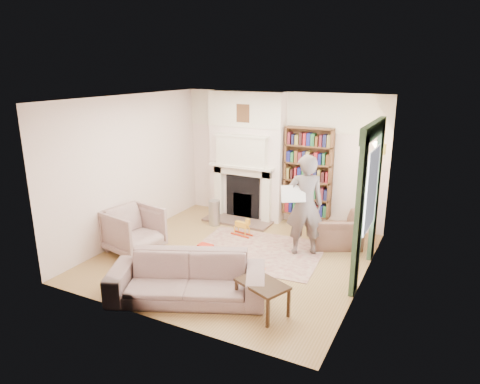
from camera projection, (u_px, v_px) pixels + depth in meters
The scene contains 25 objects.
floor at pixel (234, 256), 7.72m from camera, with size 4.50×4.50×0.00m, color olive.
ceiling at pixel (233, 98), 6.93m from camera, with size 4.50×4.50×0.00m, color white.
wall_back at pixel (282, 158), 9.25m from camera, with size 4.50×4.50×0.00m, color white.
wall_front at pixel (151, 223), 5.39m from camera, with size 4.50×4.50×0.00m, color white.
wall_left at pixel (131, 168), 8.29m from camera, with size 4.50×4.50×0.00m, color white.
wall_right at pixel (367, 199), 6.35m from camera, with size 4.50×4.50×0.00m, color white.
fireplace at pixel (246, 157), 9.41m from camera, with size 1.70×0.58×2.80m.
bookcase at pixel (308, 172), 8.92m from camera, with size 1.00×0.24×1.85m, color brown.
window at pixel (372, 189), 6.69m from camera, with size 0.02×0.90×1.30m, color silver.
curtain_left at pixel (359, 218), 6.17m from camera, with size 0.07×0.32×2.40m, color #29402B.
curtain_right at pixel (376, 193), 7.37m from camera, with size 0.07×0.32×2.40m, color #29402B.
pelmet at pixel (374, 130), 6.44m from camera, with size 0.09×1.70×0.24m, color #29402B.
wall_sconce at pixel (374, 148), 7.59m from camera, with size 0.20×0.24×0.24m, color gold, non-canonical shape.
rug at pixel (257, 251), 7.94m from camera, with size 2.32×1.79×0.01m, color #BDB28F.
armchair_reading at pixel (336, 231), 8.10m from camera, with size 0.96×0.83×0.62m, color #4E342A.
armchair_left at pixel (134, 230), 7.84m from camera, with size 0.88×0.90×0.82m, color #BDAE9C.
sofa at pixel (187, 278), 6.25m from camera, with size 2.26×0.88×0.66m, color gray.
man_reading at pixel (305, 205), 7.60m from camera, with size 0.67×0.44×1.85m, color #584B46.
newspaper at pixel (293, 194), 7.43m from camera, with size 0.43×0.02×0.30m, color silver.
coffee_table at pixel (262, 297), 5.92m from camera, with size 0.70×0.45×0.45m, color #342412, non-canonical shape.
paraffin_heater at pixel (214, 213), 9.19m from camera, with size 0.24×0.24×0.55m, color #9D9EA4.
rocking_horse at pixel (242, 227), 8.62m from camera, with size 0.44×0.18×0.39m, color gold, non-canonical shape.
board_game at pixel (205, 253), 7.79m from camera, with size 0.40×0.40×0.03m, color #D5C34B.
game_box_lid at pixel (205, 246), 8.09m from camera, with size 0.27×0.18×0.04m, color red.
comic_annuals at pixel (238, 266), 7.29m from camera, with size 0.96×0.76×0.02m.
Camera 1 is at (3.28, -6.27, 3.30)m, focal length 32.00 mm.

